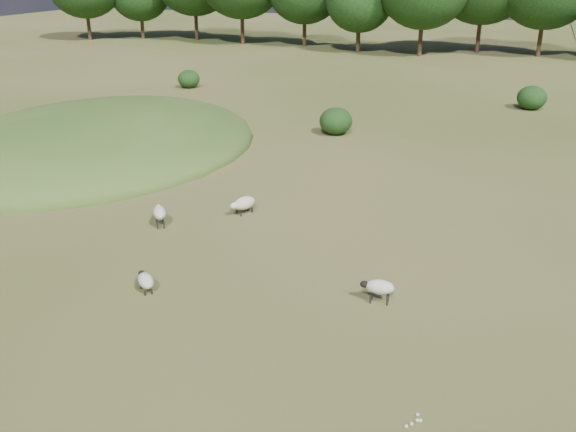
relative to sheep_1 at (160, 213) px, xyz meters
The scene contains 7 objects.
ground 16.64m from the sheep_1, 79.47° to the left, with size 160.00×160.00×0.00m, color #394F18.
mound 12.26m from the sheep_1, 137.03° to the left, with size 16.00×20.00×4.00m, color #33561E.
shrubs 22.33m from the sheep_1, 84.05° to the left, with size 27.04×12.87×1.58m.
sheep_1 is the anchor object (origin of this frame).
sheep_2 9.48m from the sheep_1, 16.96° to the right, with size 1.03×0.53×0.73m.
sheep_4 3.33m from the sheep_1, 43.16° to the left, with size 0.89×1.25×0.70m.
sheep_5 5.14m from the sheep_1, 63.40° to the right, with size 0.95×0.90×0.57m.
Camera 1 is at (9.46, -15.53, 9.40)m, focal length 40.00 mm.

